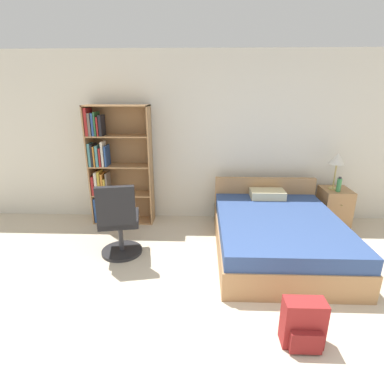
% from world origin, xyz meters
% --- Properties ---
extents(wall_back, '(9.00, 0.06, 2.60)m').
position_xyz_m(wall_back, '(0.00, 3.23, 1.30)').
color(wall_back, silver).
rests_on(wall_back, ground_plane).
extents(bookshelf, '(0.95, 0.32, 1.83)m').
position_xyz_m(bookshelf, '(-1.66, 2.97, 0.89)').
color(bookshelf, '#AD7F51').
rests_on(bookshelf, ground_plane).
extents(bed, '(1.54, 1.99, 0.75)m').
position_xyz_m(bed, '(0.71, 2.08, 0.26)').
color(bed, '#AD7F51').
rests_on(bed, ground_plane).
extents(office_chair, '(0.56, 0.64, 1.00)m').
position_xyz_m(office_chair, '(-1.29, 1.87, 0.47)').
color(office_chair, '#232326').
rests_on(office_chair, ground_plane).
extents(nightstand, '(0.41, 0.47, 0.60)m').
position_xyz_m(nightstand, '(1.79, 2.90, 0.30)').
color(nightstand, '#AD7F51').
rests_on(nightstand, ground_plane).
extents(table_lamp, '(0.22, 0.22, 0.56)m').
position_xyz_m(table_lamp, '(1.73, 2.91, 1.05)').
color(table_lamp, tan).
rests_on(table_lamp, nightstand).
extents(water_bottle, '(0.07, 0.07, 0.22)m').
position_xyz_m(water_bottle, '(1.75, 2.79, 0.70)').
color(water_bottle, '#3F8C4C').
rests_on(water_bottle, nightstand).
extents(backpack_red, '(0.34, 0.23, 0.42)m').
position_xyz_m(backpack_red, '(0.58, 0.51, 0.20)').
color(backpack_red, maroon).
rests_on(backpack_red, ground_plane).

